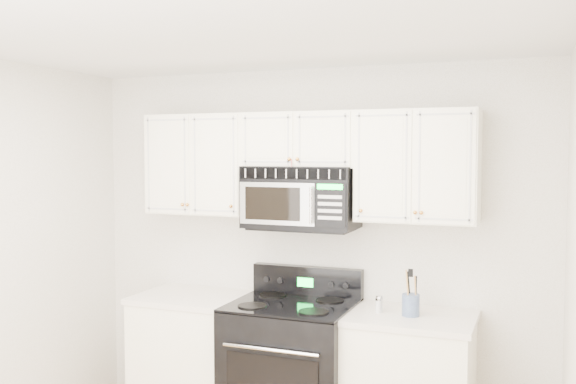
% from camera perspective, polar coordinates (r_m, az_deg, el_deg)
% --- Properties ---
extents(room, '(3.51, 3.51, 2.61)m').
position_cam_1_polar(room, '(3.22, -8.57, -8.82)').
color(room, brown).
rests_on(room, ground).
extents(base_cabinet_left, '(0.86, 0.65, 0.92)m').
position_cam_1_polar(base_cabinet_left, '(5.04, -8.18, -14.53)').
color(base_cabinet_left, white).
rests_on(base_cabinet_left, ground).
extents(range, '(0.84, 0.76, 1.14)m').
position_cam_1_polar(range, '(4.66, 0.36, -15.26)').
color(range, black).
rests_on(range, ground).
extents(upper_cabinets, '(2.44, 0.37, 0.75)m').
position_cam_1_polar(upper_cabinets, '(4.59, 1.30, 2.88)').
color(upper_cabinets, white).
rests_on(upper_cabinets, ground).
extents(microwave, '(0.79, 0.45, 0.44)m').
position_cam_1_polar(microwave, '(4.56, 1.18, -0.45)').
color(microwave, black).
rests_on(microwave, ground).
extents(utensil_crock, '(0.11, 0.11, 0.31)m').
position_cam_1_polar(utensil_crock, '(4.32, 10.86, -9.77)').
color(utensil_crock, slate).
rests_on(utensil_crock, base_cabinet_right).
extents(shaker_salt, '(0.04, 0.04, 0.10)m').
position_cam_1_polar(shaker_salt, '(4.37, 8.04, -9.94)').
color(shaker_salt, silver).
rests_on(shaker_salt, base_cabinet_right).
extents(shaker_pepper, '(0.05, 0.05, 0.11)m').
position_cam_1_polar(shaker_pepper, '(4.39, 8.13, -9.80)').
color(shaker_pepper, silver).
rests_on(shaker_pepper, base_cabinet_right).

